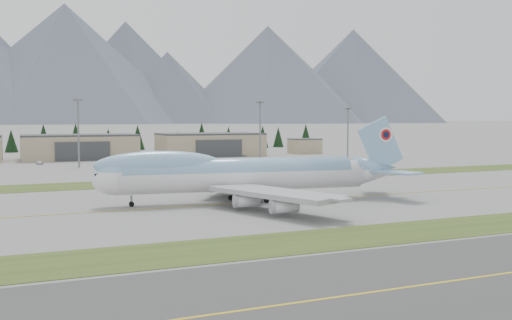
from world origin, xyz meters
name	(u,v)px	position (x,y,z in m)	size (l,w,h in m)	color
ground	(232,204)	(0.00, 0.00, 0.00)	(7000.00, 7000.00, 0.00)	slate
grass_strip_near	(324,240)	(0.00, -38.00, 0.00)	(400.00, 14.00, 0.08)	#334819
grass_strip_far	(175,182)	(0.00, 45.00, 0.00)	(400.00, 18.00, 0.08)	#334819
asphalt_taxiway	(436,284)	(0.00, -62.00, 0.00)	(400.00, 32.00, 0.04)	#343434
taxiway_line_main	(232,204)	(0.00, 0.00, 0.00)	(400.00, 0.40, 0.02)	gold
taxiway_line_near	(436,284)	(0.00, -62.00, 0.00)	(400.00, 0.40, 0.02)	gold
boeing_747_freighter	(241,174)	(2.65, 1.56, 5.99)	(69.21, 59.11, 18.17)	white
hangar_center	(80,147)	(-15.00, 149.90, 5.39)	(48.00, 26.60, 10.80)	tan
hangar_right	(210,144)	(45.00, 149.90, 5.39)	(48.00, 26.60, 10.80)	tan
control_shed	(305,146)	(95.00, 148.00, 3.80)	(14.00, 12.00, 7.60)	tan
floodlight_masts	(123,123)	(-3.21, 109.07, 16.12)	(193.56, 9.08, 24.79)	slate
service_vehicle_a	(39,164)	(-32.56, 125.12, 0.00)	(1.63, 4.03, 1.38)	silver
service_vehicle_b	(154,161)	(12.28, 125.69, 0.00)	(1.42, 4.04, 1.33)	gold
service_vehicle_c	(245,157)	(57.65, 136.55, 0.00)	(1.50, 3.70, 1.07)	silver
conifer_belt	(92,138)	(-2.42, 211.85, 7.10)	(265.40, 15.58, 16.33)	black
mountain_ridge_front	(2,65)	(-78.23, 2207.35, 215.70)	(4277.01, 1158.73, 467.38)	#454E5C
mountain_ridge_rear	(26,68)	(15.43, 2900.00, 262.93)	(4487.14, 1058.58, 529.29)	#454E5C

